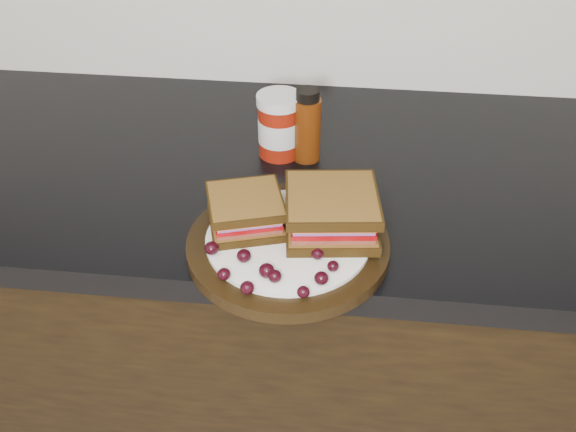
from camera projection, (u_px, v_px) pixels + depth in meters
name	position (u px, v px, depth m)	size (l,w,h in m)	color
base_cabinets	(271.00, 350.00, 1.36)	(3.96, 0.58, 0.86)	black
countertop	(266.00, 172.00, 1.09)	(3.98, 0.60, 0.04)	black
plate	(288.00, 245.00, 0.89)	(0.28, 0.28, 0.02)	black
sandwich_left	(246.00, 211.00, 0.88)	(0.10, 0.10, 0.05)	brown
sandwich_right	(331.00, 212.00, 0.87)	(0.12, 0.12, 0.06)	brown
grape_0	(212.00, 248.00, 0.84)	(0.02, 0.02, 0.02)	black
grape_1	(244.00, 256.00, 0.83)	(0.02, 0.02, 0.02)	black
grape_2	(224.00, 274.00, 0.80)	(0.02, 0.02, 0.02)	black
grape_3	(247.00, 288.00, 0.78)	(0.02, 0.02, 0.02)	black
grape_4	(267.00, 271.00, 0.81)	(0.02, 0.02, 0.02)	black
grape_5	(275.00, 276.00, 0.80)	(0.02, 0.02, 0.02)	black
grape_6	(303.00, 292.00, 0.78)	(0.02, 0.02, 0.01)	black
grape_7	(321.00, 278.00, 0.80)	(0.02, 0.02, 0.02)	black
grape_8	(333.00, 266.00, 0.82)	(0.02, 0.02, 0.01)	black
grape_9	(317.00, 254.00, 0.84)	(0.02, 0.02, 0.02)	black
grape_10	(357.00, 238.00, 0.86)	(0.02, 0.02, 0.02)	black
grape_11	(339.00, 238.00, 0.86)	(0.02, 0.02, 0.02)	black
grape_12	(343.00, 228.00, 0.88)	(0.02, 0.02, 0.02)	black
grape_13	(332.00, 214.00, 0.91)	(0.02, 0.02, 0.01)	black
grape_14	(246.00, 205.00, 0.92)	(0.02, 0.02, 0.01)	black
grape_15	(247.00, 219.00, 0.89)	(0.02, 0.02, 0.02)	black
grape_16	(223.00, 227.00, 0.88)	(0.02, 0.02, 0.02)	black
grape_17	(233.00, 230.00, 0.87)	(0.02, 0.02, 0.02)	black
grape_18	(250.00, 211.00, 0.91)	(0.02, 0.02, 0.02)	black
grape_19	(245.00, 212.00, 0.91)	(0.02, 0.02, 0.02)	black
grape_20	(242.00, 229.00, 0.88)	(0.02, 0.02, 0.02)	black
condiment_jar	(279.00, 125.00, 1.06)	(0.07, 0.07, 0.11)	maroon
oil_bottle	(307.00, 125.00, 1.05)	(0.05, 0.05, 0.13)	#522108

